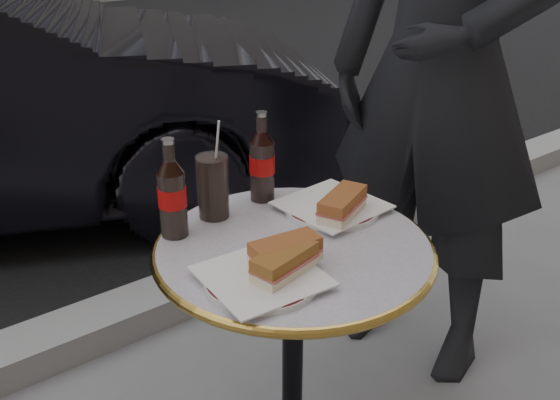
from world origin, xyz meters
TOP-DOWN VIEW (x-y plane):
  - curb at (0.00, 0.90)m, footprint 40.00×0.20m
  - bistro_table at (0.00, 0.00)m, footprint 0.62×0.62m
  - plate_left at (-0.15, -0.08)m, footprint 0.28×0.28m
  - plate_right at (0.18, 0.07)m, footprint 0.25×0.25m
  - sandwich_left_a at (-0.11, -0.10)m, footprint 0.15×0.10m
  - sandwich_left_b at (-0.08, -0.07)m, footprint 0.15×0.08m
  - sandwich_right at (0.16, 0.02)m, footprint 0.17×0.13m
  - cola_bottle_left at (-0.19, 0.20)m, footprint 0.07×0.07m
  - cola_bottle_right at (0.08, 0.23)m, footprint 0.08×0.08m
  - cola_glass at (-0.07, 0.22)m, footprint 0.09×0.09m
  - pedestrian at (0.71, 0.20)m, footprint 0.64×0.81m

SIDE VIEW (x-z plane):
  - curb at x=0.00m, z-range -0.01..0.11m
  - bistro_table at x=0.00m, z-range 0.00..0.73m
  - plate_left at x=-0.15m, z-range 0.73..0.75m
  - plate_right at x=0.18m, z-range 0.73..0.75m
  - sandwich_left_a at x=-0.11m, z-range 0.75..0.79m
  - sandwich_left_b at x=-0.08m, z-range 0.75..0.79m
  - sandwich_right at x=0.16m, z-range 0.75..0.80m
  - cola_glass at x=-0.07m, z-range 0.73..0.89m
  - cola_bottle_right at x=0.08m, z-range 0.73..0.96m
  - cola_bottle_left at x=-0.19m, z-range 0.73..0.96m
  - pedestrian at x=0.71m, z-range 0.00..1.94m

